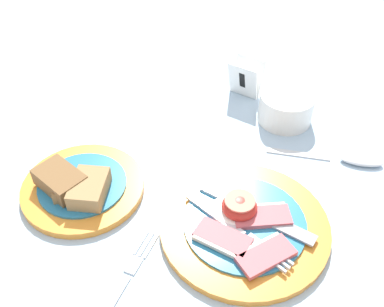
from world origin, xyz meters
The scene contains 7 objects.
ground_plane centered at (0.00, 0.00, 0.00)m, with size 3.00×3.00×0.00m, color #A3BCD1.
breakfast_plate centered at (0.09, 0.01, 0.01)m, with size 0.25×0.25×0.04m.
bread_plate centered at (-0.17, -0.03, 0.01)m, with size 0.19×0.19×0.04m.
sugar_cup centered at (0.07, 0.28, 0.03)m, with size 0.10×0.10×0.06m.
number_card centered at (-0.03, 0.32, 0.04)m, with size 0.07×0.05×0.07m.
teaspoon_by_saucer centered at (0.19, 0.21, 0.01)m, with size 0.19×0.06×0.01m.
fork_on_cloth centered at (-0.02, -0.15, 0.00)m, with size 0.02×0.19×0.01m.
Camera 1 is at (0.19, -0.39, 0.52)m, focal length 42.00 mm.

